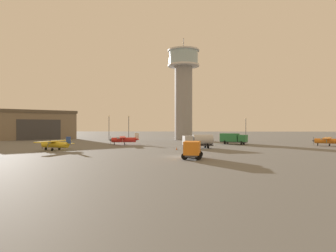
% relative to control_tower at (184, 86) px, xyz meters
% --- Properties ---
extents(ground_plane, '(400.00, 400.00, 0.00)m').
position_rel_control_tower_xyz_m(ground_plane, '(-0.90, -56.36, -18.63)').
color(ground_plane, '#60605E').
extents(control_tower, '(10.76, 10.76, 34.89)m').
position_rel_control_tower_xyz_m(control_tower, '(0.00, 0.00, 0.00)').
color(control_tower, gray).
rests_on(control_tower, ground_plane).
extents(hangar, '(32.94, 32.28, 10.33)m').
position_rel_control_tower_xyz_m(hangar, '(-55.66, 4.92, -13.44)').
color(hangar, '#7A6B56').
rests_on(hangar, ground_plane).
extents(airplane_orange, '(7.44, 9.27, 2.92)m').
position_rel_control_tower_xyz_m(airplane_orange, '(34.71, -30.08, -17.27)').
color(airplane_orange, orange).
rests_on(airplane_orange, ground_plane).
extents(airplane_yellow, '(7.38, 9.40, 2.79)m').
position_rel_control_tower_xyz_m(airplane_yellow, '(-25.83, -45.53, -17.32)').
color(airplane_yellow, gold).
rests_on(airplane_yellow, ground_plane).
extents(airplane_red, '(7.90, 10.11, 2.97)m').
position_rel_control_tower_xyz_m(airplane_red, '(-15.63, -26.61, -17.24)').
color(airplane_red, red).
rests_on(airplane_red, ground_plane).
extents(truck_box_green, '(7.20, 5.34, 2.85)m').
position_rel_control_tower_xyz_m(truck_box_green, '(12.83, -23.97, -17.01)').
color(truck_box_green, '#38383D').
rests_on(truck_box_green, ground_plane).
extents(truck_fuel_tanker_silver, '(6.79, 4.08, 2.96)m').
position_rel_control_tower_xyz_m(truck_fuel_tanker_silver, '(2.84, -38.35, -16.96)').
color(truck_fuel_tanker_silver, '#38383D').
rests_on(truck_fuel_tanker_silver, ground_plane).
extents(truck_box_orange, '(3.42, 5.81, 2.63)m').
position_rel_control_tower_xyz_m(truck_box_orange, '(0.75, -59.50, -17.11)').
color(truck_box_orange, '#38383D').
rests_on(truck_box_orange, ground_plane).
extents(light_post_west, '(0.44, 0.44, 7.49)m').
position_rel_control_tower_xyz_m(light_post_west, '(20.52, -3.18, -14.08)').
color(light_post_west, '#38383D').
rests_on(light_post_west, ground_plane).
extents(light_post_east, '(0.44, 0.44, 8.28)m').
position_rel_control_tower_xyz_m(light_post_east, '(-18.57, -2.14, -13.67)').
color(light_post_east, '#38383D').
rests_on(light_post_east, ground_plane).
extents(light_post_north, '(0.44, 0.44, 8.42)m').
position_rel_control_tower_xyz_m(light_post_north, '(-25.46, -1.56, -13.60)').
color(light_post_north, '#38383D').
rests_on(light_post_north, ground_plane).
extents(traffic_cone_near_left, '(0.36, 0.36, 0.63)m').
position_rel_control_tower_xyz_m(traffic_cone_near_left, '(-1.81, -43.33, -18.31)').
color(traffic_cone_near_left, black).
rests_on(traffic_cone_near_left, ground_plane).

